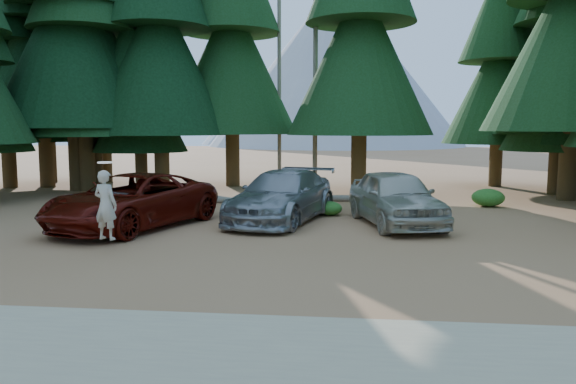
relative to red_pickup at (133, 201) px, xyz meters
name	(u,v)px	position (x,y,z in m)	size (l,w,h in m)	color
ground	(248,252)	(4.29, -3.12, -0.86)	(160.00, 160.00, 0.00)	#A36E45
gravel_strip	(166,353)	(4.29, -9.62, -0.86)	(26.00, 3.50, 0.01)	tan
forest_belt_north	(300,189)	(4.29, 11.88, -0.86)	(36.00, 7.00, 22.00)	black
snag_front	(315,70)	(5.09, 11.38, 5.14)	(0.24, 0.24, 12.00)	#6A6355
snag_back	(279,93)	(3.09, 12.88, 4.14)	(0.20, 0.20, 10.00)	#6A6355
mountain_peak	(322,74)	(1.70, 85.12, 11.84)	(48.00, 50.00, 28.00)	#93959B
red_pickup	(133,201)	(0.00, 0.00, 0.00)	(2.86, 6.20, 1.72)	#580E07
silver_minivan_center	(282,196)	(4.57, 1.80, 0.00)	(2.41, 5.92, 1.72)	#95989D
silver_minivan_right	(395,197)	(8.35, 1.46, 0.04)	(2.14, 5.31, 1.81)	beige
frisbee_player	(106,205)	(0.72, -3.55, 0.38)	(0.73, 0.57, 1.98)	beige
log_left	(200,199)	(0.51, 6.16, -0.73)	(0.26, 0.26, 3.69)	#6A6355
log_mid	(242,203)	(2.52, 5.28, -0.72)	(0.28, 0.28, 3.41)	#6A6355
log_right	(373,199)	(7.86, 7.13, -0.72)	(0.27, 0.27, 4.29)	#6A6355
shrub_far_left	(188,196)	(-0.04, 6.31, -0.62)	(0.86, 0.86, 0.47)	#1F611D
shrub_left	(145,201)	(-1.31, 4.52, -0.63)	(0.83, 0.83, 0.46)	#1F611D
shrub_center_left	(266,204)	(3.64, 4.40, -0.63)	(0.86, 0.86, 0.47)	#1F611D
shrub_center_right	(303,196)	(4.91, 6.36, -0.57)	(1.06, 1.06, 0.58)	#1F611D
shrub_right	(329,208)	(6.13, 3.22, -0.61)	(0.92, 0.92, 0.51)	#1F611D
shrub_far_right	(488,198)	(12.44, 6.27, -0.50)	(1.30, 1.30, 0.71)	#1F611D
shrub_edge_west	(53,208)	(-4.04, 2.44, -0.64)	(0.81, 0.81, 0.45)	#1F611D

